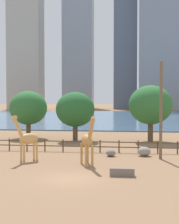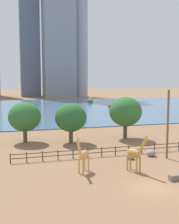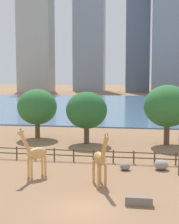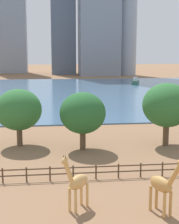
# 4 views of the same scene
# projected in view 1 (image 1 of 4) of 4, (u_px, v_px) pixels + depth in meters

# --- Properties ---
(ground_plane) EXTENTS (400.00, 400.00, 0.00)m
(ground_plane) POSITION_uv_depth(u_px,v_px,m) (119.00, 117.00, 103.57)
(ground_plane) COLOR #8C6647
(harbor_water) EXTENTS (180.00, 86.00, 0.20)m
(harbor_water) POSITION_uv_depth(u_px,v_px,m) (119.00, 117.00, 100.59)
(harbor_water) COLOR #476B8C
(harbor_water) RESTS_ON ground
(giraffe_tall) EXTENTS (2.26, 2.40, 4.33)m
(giraffe_tall) POSITION_uv_depth(u_px,v_px,m) (27.00, 139.00, 31.15)
(giraffe_tall) COLOR tan
(giraffe_tall) RESTS_ON ground
(giraffe_companion) EXTENTS (1.79, 3.03, 4.41)m
(giraffe_companion) POSITION_uv_depth(u_px,v_px,m) (87.00, 141.00, 29.09)
(giraffe_companion) COLOR #C18C47
(giraffe_companion) RESTS_ON ground
(utility_pole) EXTENTS (0.28, 0.28, 9.11)m
(utility_pole) POSITION_uv_depth(u_px,v_px,m) (161.00, 111.00, 31.92)
(utility_pole) COLOR brown
(utility_pole) RESTS_ON ground
(boulder_near_fence) EXTENTS (0.94, 0.92, 0.69)m
(boulder_near_fence) POSITION_uv_depth(u_px,v_px,m) (111.00, 153.00, 33.57)
(boulder_near_fence) COLOR gray
(boulder_near_fence) RESTS_ON ground
(boulder_small) EXTENTS (1.29, 1.22, 0.91)m
(boulder_small) POSITION_uv_depth(u_px,v_px,m) (144.00, 151.00, 33.77)
(boulder_small) COLOR gray
(boulder_small) RESTS_ON ground
(feeding_trough) EXTENTS (1.80, 0.60, 0.60)m
(feeding_trough) POSITION_uv_depth(u_px,v_px,m) (122.00, 172.00, 25.10)
(feeding_trough) COLOR #72665B
(feeding_trough) RESTS_ON ground
(enclosure_fence) EXTENTS (26.12, 0.14, 1.30)m
(enclosure_fence) POSITION_uv_depth(u_px,v_px,m) (91.00, 145.00, 36.18)
(enclosure_fence) COLOR #4C3826
(enclosure_fence) RESTS_ON ground
(tree_left_large) EXTENTS (5.72, 5.72, 7.39)m
(tree_left_large) POSITION_uv_depth(u_px,v_px,m) (151.00, 105.00, 44.96)
(tree_left_large) COLOR brown
(tree_left_large) RESTS_ON ground
(tree_center_broad) EXTENTS (5.16, 5.16, 6.53)m
(tree_center_broad) POSITION_uv_depth(u_px,v_px,m) (75.00, 110.00, 45.61)
(tree_center_broad) COLOR brown
(tree_center_broad) RESTS_ON ground
(tree_right_tall) EXTENTS (5.36, 5.36, 6.71)m
(tree_right_tall) POSITION_uv_depth(u_px,v_px,m) (28.00, 108.00, 48.97)
(tree_right_tall) COLOR brown
(tree_right_tall) RESTS_ON ground
(skyline_tower_needle) EXTENTS (16.75, 11.74, 67.44)m
(skyline_tower_needle) POSITION_uv_depth(u_px,v_px,m) (26.00, 44.00, 176.49)
(skyline_tower_needle) COLOR #ADA89E
(skyline_tower_needle) RESTS_ON ground
(skyline_block_central) EXTENTS (16.54, 9.78, 60.61)m
(skyline_block_central) POSITION_uv_depth(u_px,v_px,m) (78.00, 53.00, 189.46)
(skyline_block_central) COLOR #939EAD
(skyline_block_central) RESTS_ON ground
(skyline_block_left) EXTENTS (17.86, 15.49, 92.45)m
(skyline_block_left) POSITION_uv_depth(u_px,v_px,m) (159.00, 12.00, 160.71)
(skyline_block_left) COLOR gray
(skyline_block_left) RESTS_ON ground
(skyline_block_right) EXTENTS (11.63, 12.85, 85.99)m
(skyline_block_right) POSITION_uv_depth(u_px,v_px,m) (126.00, 25.00, 175.91)
(skyline_block_right) COLOR slate
(skyline_block_right) RESTS_ON ground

